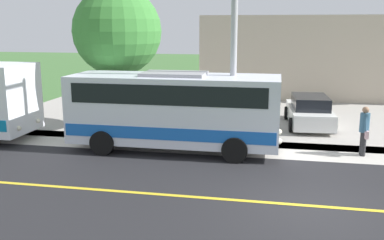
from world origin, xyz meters
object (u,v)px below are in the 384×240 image
object	(u,v)px
parked_car_near	(309,112)
shuttle_bus_front	(174,107)
pedestrian_with_bags	(364,129)
street_light_pole	(234,20)
commercial_building	(360,55)
tree_curbside	(117,32)

from	to	relation	value
parked_car_near	shuttle_bus_front	bearing A→B (deg)	-46.30
shuttle_bus_front	parked_car_near	world-z (taller)	shuttle_bus_front
parked_car_near	pedestrian_with_bags	bearing A→B (deg)	19.69
pedestrian_with_bags	street_light_pole	size ratio (longest dim) A/B	0.20
shuttle_bus_front	commercial_building	xyz separation A→B (m)	(-16.83, 9.35, 1.01)
shuttle_bus_front	tree_curbside	xyz separation A→B (m)	(-2.83, -3.23, 2.75)
commercial_building	parked_car_near	bearing A→B (deg)	-19.04
street_light_pole	pedestrian_with_bags	bearing A→B (deg)	92.44
parked_car_near	commercial_building	world-z (taller)	commercial_building
street_light_pole	parked_car_near	size ratio (longest dim) A/B	1.95
street_light_pole	commercial_building	bearing A→B (deg)	156.43
street_light_pole	tree_curbside	distance (m)	5.94
pedestrian_with_bags	tree_curbside	world-z (taller)	tree_curbside
pedestrian_with_bags	tree_curbside	distance (m)	10.92
shuttle_bus_front	pedestrian_with_bags	size ratio (longest dim) A/B	4.38
shuttle_bus_front	pedestrian_with_bags	world-z (taller)	shuttle_bus_front
street_light_pole	parked_car_near	bearing A→B (deg)	146.41
pedestrian_with_bags	tree_curbside	bearing A→B (deg)	-102.86
pedestrian_with_bags	commercial_building	xyz separation A→B (m)	(-16.31, 2.45, 1.65)
shuttle_bus_front	tree_curbside	distance (m)	5.10
shuttle_bus_front	parked_car_near	size ratio (longest dim) A/B	1.75
street_light_pole	commercial_building	world-z (taller)	street_light_pole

